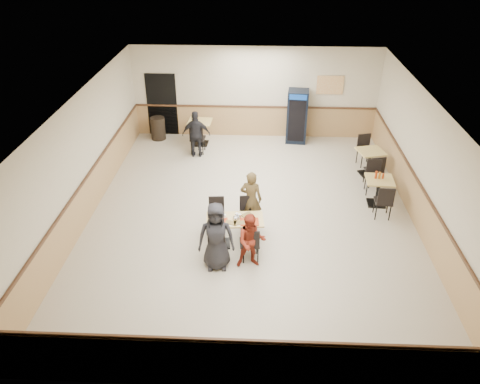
{
  "coord_description": "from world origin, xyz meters",
  "views": [
    {
      "loc": [
        0.17,
        -9.8,
        6.43
      ],
      "look_at": [
        -0.25,
        -0.5,
        0.96
      ],
      "focal_mm": 35.0,
      "sensor_mm": 36.0,
      "label": 1
    }
  ],
  "objects_px": {
    "lone_diner": "(196,134)",
    "back_table": "(200,129)",
    "diner_woman_left": "(216,236)",
    "main_table": "(235,227)",
    "diner_woman_right": "(251,241)",
    "diner_man_opposite": "(251,199)",
    "side_table_far": "(370,159)",
    "pepsi_cooler": "(297,116)",
    "side_table_near": "(378,188)",
    "trash_bin": "(158,128)"
  },
  "relations": [
    {
      "from": "diner_woman_left",
      "to": "back_table",
      "type": "relative_size",
      "value": 1.94
    },
    {
      "from": "diner_woman_right",
      "to": "back_table",
      "type": "xyz_separation_m",
      "value": [
        -1.8,
        6.15,
        -0.1
      ]
    },
    {
      "from": "side_table_near",
      "to": "back_table",
      "type": "height_order",
      "value": "back_table"
    },
    {
      "from": "diner_man_opposite",
      "to": "side_table_near",
      "type": "relative_size",
      "value": 1.95
    },
    {
      "from": "diner_woman_left",
      "to": "lone_diner",
      "type": "relative_size",
      "value": 1.05
    },
    {
      "from": "pepsi_cooler",
      "to": "trash_bin",
      "type": "relative_size",
      "value": 2.3
    },
    {
      "from": "diner_woman_right",
      "to": "diner_man_opposite",
      "type": "distance_m",
      "value": 1.54
    },
    {
      "from": "main_table",
      "to": "diner_woman_right",
      "type": "distance_m",
      "value": 0.85
    },
    {
      "from": "diner_woman_left",
      "to": "diner_woman_right",
      "type": "bearing_deg",
      "value": 0.52
    },
    {
      "from": "side_table_far",
      "to": "back_table",
      "type": "xyz_separation_m",
      "value": [
        -5.09,
        1.89,
        0.03
      ]
    },
    {
      "from": "main_table",
      "to": "diner_man_opposite",
      "type": "bearing_deg",
      "value": 62.1
    },
    {
      "from": "side_table_far",
      "to": "trash_bin",
      "type": "distance_m",
      "value": 6.91
    },
    {
      "from": "diner_woman_left",
      "to": "diner_woman_right",
      "type": "relative_size",
      "value": 1.22
    },
    {
      "from": "diner_man_opposite",
      "to": "pepsi_cooler",
      "type": "height_order",
      "value": "pepsi_cooler"
    },
    {
      "from": "diner_woman_right",
      "to": "diner_man_opposite",
      "type": "relative_size",
      "value": 0.88
    },
    {
      "from": "diner_woman_right",
      "to": "diner_man_opposite",
      "type": "height_order",
      "value": "diner_man_opposite"
    },
    {
      "from": "diner_woman_left",
      "to": "diner_man_opposite",
      "type": "relative_size",
      "value": 1.08
    },
    {
      "from": "trash_bin",
      "to": "back_table",
      "type": "bearing_deg",
      "value": -13.52
    },
    {
      "from": "diner_woman_right",
      "to": "pepsi_cooler",
      "type": "height_order",
      "value": "pepsi_cooler"
    },
    {
      "from": "side_table_near",
      "to": "lone_diner",
      "type": "bearing_deg",
      "value": 152.27
    },
    {
      "from": "diner_woman_right",
      "to": "side_table_near",
      "type": "distance_m",
      "value": 4.13
    },
    {
      "from": "main_table",
      "to": "lone_diner",
      "type": "xyz_separation_m",
      "value": [
        -1.42,
        4.51,
        0.28
      ]
    },
    {
      "from": "pepsi_cooler",
      "to": "back_table",
      "type": "bearing_deg",
      "value": -167.34
    },
    {
      "from": "diner_man_opposite",
      "to": "lone_diner",
      "type": "bearing_deg",
      "value": -55.52
    },
    {
      "from": "diner_man_opposite",
      "to": "side_table_near",
      "type": "bearing_deg",
      "value": -152.35
    },
    {
      "from": "lone_diner",
      "to": "diner_woman_left",
      "type": "bearing_deg",
      "value": 99.51
    },
    {
      "from": "pepsi_cooler",
      "to": "trash_bin",
      "type": "distance_m",
      "value": 4.62
    },
    {
      "from": "diner_woman_right",
      "to": "back_table",
      "type": "bearing_deg",
      "value": 99.51
    },
    {
      "from": "diner_man_opposite",
      "to": "back_table",
      "type": "xyz_separation_m",
      "value": [
        -1.76,
        4.61,
        -0.19
      ]
    },
    {
      "from": "diner_woman_right",
      "to": "back_table",
      "type": "height_order",
      "value": "diner_woman_right"
    },
    {
      "from": "main_table",
      "to": "diner_woman_right",
      "type": "height_order",
      "value": "diner_woman_right"
    },
    {
      "from": "pepsi_cooler",
      "to": "lone_diner",
      "type": "bearing_deg",
      "value": -152.06
    },
    {
      "from": "lone_diner",
      "to": "pepsi_cooler",
      "type": "height_order",
      "value": "pepsi_cooler"
    },
    {
      "from": "diner_woman_left",
      "to": "lone_diner",
      "type": "distance_m",
      "value": 5.42
    },
    {
      "from": "main_table",
      "to": "diner_man_opposite",
      "type": "height_order",
      "value": "diner_man_opposite"
    },
    {
      "from": "diner_woman_left",
      "to": "diner_woman_right",
      "type": "distance_m",
      "value": 0.74
    },
    {
      "from": "diner_man_opposite",
      "to": "trash_bin",
      "type": "bearing_deg",
      "value": -47.96
    },
    {
      "from": "side_table_near",
      "to": "diner_woman_right",
      "type": "bearing_deg",
      "value": -140.53
    },
    {
      "from": "pepsi_cooler",
      "to": "main_table",
      "type": "bearing_deg",
      "value": -100.93
    },
    {
      "from": "main_table",
      "to": "back_table",
      "type": "distance_m",
      "value": 5.6
    },
    {
      "from": "diner_man_opposite",
      "to": "side_table_near",
      "type": "height_order",
      "value": "diner_man_opposite"
    },
    {
      "from": "diner_woman_left",
      "to": "trash_bin",
      "type": "relative_size",
      "value": 2.05
    },
    {
      "from": "lone_diner",
      "to": "side_table_far",
      "type": "xyz_separation_m",
      "value": [
        5.09,
        -0.99,
        -0.23
      ]
    },
    {
      "from": "main_table",
      "to": "diner_man_opposite",
      "type": "relative_size",
      "value": 0.92
    },
    {
      "from": "diner_woman_right",
      "to": "pepsi_cooler",
      "type": "distance_m",
      "value": 6.68
    },
    {
      "from": "pepsi_cooler",
      "to": "side_table_far",
      "type": "bearing_deg",
      "value": -43.95
    },
    {
      "from": "pepsi_cooler",
      "to": "diner_woman_right",
      "type": "bearing_deg",
      "value": -95.99
    },
    {
      "from": "lone_diner",
      "to": "back_table",
      "type": "relative_size",
      "value": 1.84
    },
    {
      "from": "side_table_near",
      "to": "trash_bin",
      "type": "relative_size",
      "value": 0.97
    },
    {
      "from": "diner_man_opposite",
      "to": "side_table_far",
      "type": "bearing_deg",
      "value": -131.59
    }
  ]
}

